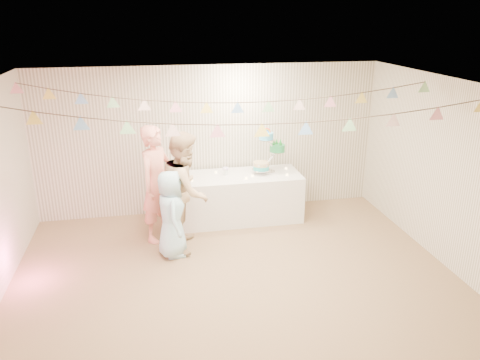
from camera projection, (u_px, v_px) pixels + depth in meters
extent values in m
plane|color=#806145|center=(237.00, 281.00, 6.32)|extent=(6.00, 6.00, 0.00)
plane|color=silver|center=(236.00, 87.00, 5.44)|extent=(6.00, 6.00, 0.00)
plane|color=silver|center=(210.00, 140.00, 8.18)|extent=(6.00, 6.00, 0.00)
plane|color=silver|center=(297.00, 307.00, 3.57)|extent=(6.00, 6.00, 0.00)
plane|color=silver|center=(451.00, 176.00, 6.42)|extent=(5.00, 5.00, 0.00)
cube|color=white|center=(238.00, 197.00, 8.09)|extent=(2.15, 0.86, 0.81)
cylinder|color=white|center=(202.00, 181.00, 7.81)|extent=(0.32, 0.32, 0.02)
imported|color=#F4917F|center=(157.00, 184.00, 7.20)|extent=(0.76, 0.80, 1.84)
imported|color=tan|center=(186.00, 190.00, 7.00)|extent=(0.86, 1.00, 1.80)
imported|color=#AEE0F7|center=(171.00, 214.00, 6.79)|extent=(0.46, 0.67, 1.32)
cylinder|color=#FFD88C|center=(192.00, 180.00, 7.66)|extent=(0.04, 0.04, 0.03)
cylinder|color=#FFD88C|center=(216.00, 172.00, 8.05)|extent=(0.04, 0.04, 0.03)
cylinder|color=#FFD88C|center=(246.00, 178.00, 7.76)|extent=(0.04, 0.04, 0.03)
cylinder|color=#FFD88C|center=(255.00, 169.00, 8.21)|extent=(0.04, 0.04, 0.03)
cylinder|color=#FFD88C|center=(287.00, 175.00, 7.93)|extent=(0.04, 0.04, 0.03)
cylinder|color=#FFD88C|center=(286.00, 168.00, 8.25)|extent=(0.04, 0.04, 0.03)
cylinder|color=#FFD88C|center=(253.00, 176.00, 7.87)|extent=(0.04, 0.04, 0.03)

